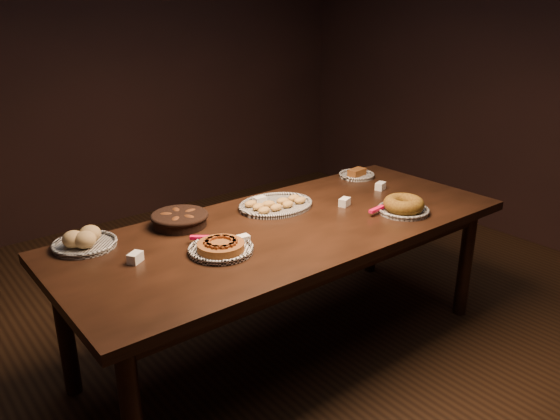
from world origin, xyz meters
TOP-DOWN VIEW (x-y plane):
  - ground at (0.00, 0.00)m, footprint 5.00×5.00m
  - buffet_table at (0.00, 0.00)m, footprint 2.40×1.00m
  - apple_tart_plate at (-0.46, -0.07)m, footprint 0.31×0.34m
  - madeleine_platter at (0.10, 0.24)m, footprint 0.44×0.36m
  - bundt_cake_plate at (0.60, -0.25)m, footprint 0.34×0.28m
  - croissant_basket at (-0.45, 0.33)m, footprint 0.34×0.34m
  - bread_roll_plate at (-0.94, 0.38)m, footprint 0.30×0.30m
  - loaf_plate at (0.88, 0.37)m, footprint 0.24×0.24m
  - tent_cards at (0.03, 0.10)m, footprint 1.71×0.45m

SIDE VIEW (x-z plane):
  - ground at x=0.00m, z-range 0.00..0.00m
  - buffet_table at x=0.00m, z-range 0.30..1.05m
  - madeleine_platter at x=0.10m, z-range 0.74..0.79m
  - loaf_plate at x=0.88m, z-range 0.74..0.80m
  - apple_tart_plate at x=-0.46m, z-range 0.74..0.80m
  - tent_cards at x=0.03m, z-range 0.75..0.79m
  - bread_roll_plate at x=-0.94m, z-range 0.74..0.83m
  - bundt_cake_plate at x=0.60m, z-range 0.74..0.83m
  - croissant_basket at x=-0.45m, z-range 0.75..0.83m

